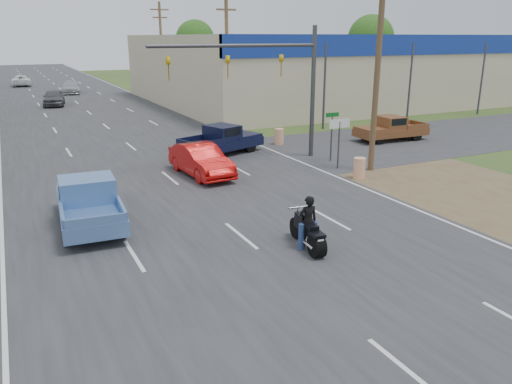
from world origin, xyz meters
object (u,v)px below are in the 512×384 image
motorcycle (309,234)px  distant_car_silver (70,87)px  distant_car_grey (54,98)px  rider (308,224)px  red_convertible (201,160)px  brown_pickup (390,128)px  blue_pickup (88,201)px  navy_pickup (223,140)px  distant_car_white (21,81)px

motorcycle → distant_car_silver: (-0.84, 51.22, 0.22)m
distant_car_grey → distant_car_silver: size_ratio=0.90×
rider → red_convertible: bearing=-83.6°
brown_pickup → rider: bearing=134.2°
red_convertible → blue_pickup: size_ratio=0.86×
red_convertible → distant_car_grey: bearing=92.6°
red_convertible → motorcycle: red_convertible is taller
motorcycle → rider: rider is taller
motorcycle → distant_car_grey: 40.44m
navy_pickup → brown_pickup: bearing=64.8°
red_convertible → distant_car_grey: distant_car_grey is taller
motorcycle → navy_pickup: size_ratio=0.43×
rider → brown_pickup: 18.59m
blue_pickup → brown_pickup: size_ratio=1.10×
red_convertible → motorcycle: 9.76m
navy_pickup → distant_car_white: navy_pickup is taller
motorcycle → blue_pickup: size_ratio=0.43×
distant_car_grey → navy_pickup: bearing=-67.8°
blue_pickup → distant_car_silver: blue_pickup is taller
blue_pickup → distant_car_silver: bearing=87.5°
navy_pickup → distant_car_silver: (-3.67, 37.62, -0.09)m
rider → distant_car_silver: bearing=-82.2°
motorcycle → distant_car_white: size_ratio=0.45×
navy_pickup → distant_car_grey: (-6.53, 26.66, -0.05)m
motorcycle → distant_car_silver: bearing=97.8°
blue_pickup → distant_car_white: 58.67m
blue_pickup → brown_pickup: bearing=23.1°
red_convertible → navy_pickup: navy_pickup is taller
red_convertible → distant_car_white: (-5.75, 54.32, -0.04)m
distant_car_grey → distant_car_silver: distant_car_grey is taller
motorcycle → navy_pickup: bearing=85.1°
rider → navy_pickup: 13.83m
red_convertible → distant_car_silver: (-0.92, 41.46, -0.01)m
rider → navy_pickup: (2.83, 13.54, 0.01)m
motorcycle → brown_pickup: bearing=48.4°
brown_pickup → distant_car_silver: (-14.78, 38.85, -0.05)m
rider → distant_car_grey: size_ratio=0.36×
blue_pickup → distant_car_silver: size_ratio=1.04×
distant_car_silver → brown_pickup: bearing=-61.6°
distant_car_silver → blue_pickup: bearing=-88.6°
brown_pickup → distant_car_silver: 41.56m
navy_pickup → brown_pickup: size_ratio=1.11×
red_convertible → brown_pickup: size_ratio=0.94×
red_convertible → distant_car_silver: size_ratio=0.89×
navy_pickup → distant_car_silver: size_ratio=1.05×
motorcycle → blue_pickup: 7.92m
motorcycle → blue_pickup: blue_pickup is taller
rider → distant_car_white: bearing=-78.1°
brown_pickup → distant_car_silver: size_ratio=0.95×
red_convertible → brown_pickup: 14.10m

